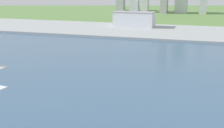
{
  "coord_description": "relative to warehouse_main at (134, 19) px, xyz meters",
  "views": [
    {
      "loc": [
        49.55,
        56.22,
        64.4
      ],
      "look_at": [
        -0.76,
        214.09,
        22.23
      ],
      "focal_mm": 50.02,
      "sensor_mm": 36.0,
      "label": 1
    }
  ],
  "objects": [
    {
      "name": "industrial_pier",
      "position": [
        62.75,
        -29.89,
        -12.49
      ],
      "size": [
        840.0,
        140.0,
        2.5
      ],
      "primitive_type": "cube",
      "color": "#959B9C",
      "rests_on": "ground"
    },
    {
      "name": "water_bay",
      "position": [
        62.75,
        -279.89,
        -13.67
      ],
      "size": [
        840.0,
        360.0,
        0.15
      ],
      "primitive_type": "cube",
      "color": "#385675",
      "rests_on": "ground"
    },
    {
      "name": "warehouse_main",
      "position": [
        0.0,
        0.0,
        0.0
      ],
      "size": [
        61.2,
        29.32,
        22.44
      ],
      "color": "silver",
      "rests_on": "industrial_pier"
    },
    {
      "name": "ground_plane",
      "position": [
        62.75,
        -219.89,
        -13.74
      ],
      "size": [
        2400.0,
        2400.0,
        0.0
      ],
      "primitive_type": "plane",
      "color": "#587C40"
    }
  ]
}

